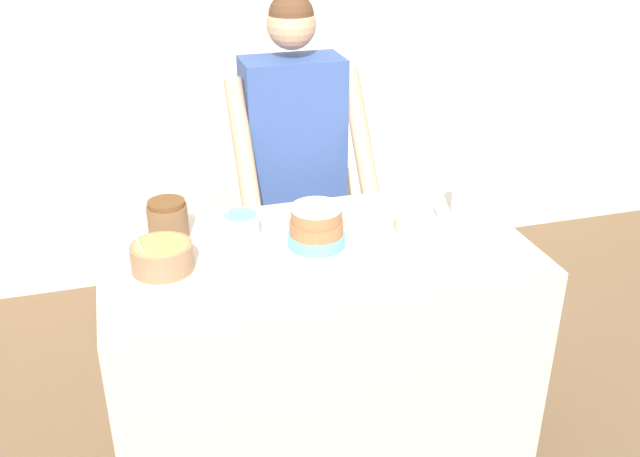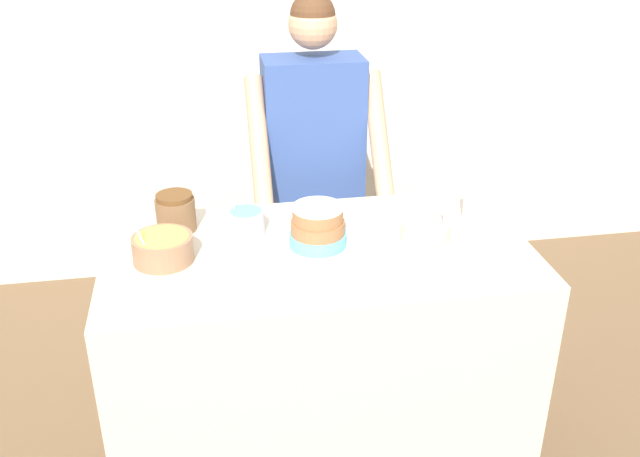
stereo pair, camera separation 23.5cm
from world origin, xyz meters
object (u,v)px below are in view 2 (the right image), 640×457
Objects in this scene: cake at (318,230)px; ceramic_plate at (234,263)px; frosting_bowl_blue at (246,221)px; stoneware_jar at (176,212)px; frosting_bowl_pink at (426,229)px; drinking_glass at (474,202)px; frosting_bowl_yellow at (163,248)px; person_baker at (314,153)px.

ceramic_plate is at bearing -166.11° from cake.
stoneware_jar is (-0.24, 0.07, 0.02)m from frosting_bowl_blue.
drinking_glass is (0.22, 0.11, 0.04)m from frosting_bowl_pink.
frosting_bowl_blue is 0.24m from ceramic_plate.
ceramic_plate is (0.23, -0.07, -0.04)m from frosting_bowl_yellow.
stoneware_jar is at bearing 174.19° from drinking_glass.
person_baker is at bearing 81.80° from cake.
frosting_bowl_yellow is at bearing -131.34° from person_baker.
person_baker is 0.86m from ceramic_plate.
cake is at bearing -33.37° from frosting_bowl_blue.
person_baker reaches higher than drinking_glass.
drinking_glass is at bearing -2.86° from frosting_bowl_blue.
frosting_bowl_blue reaches higher than frosting_bowl_pink.
stoneware_jar is (0.04, 0.23, 0.02)m from frosting_bowl_yellow.
person_baker is 0.64m from frosting_bowl_blue.
frosting_bowl_blue is (-0.33, -0.54, -0.04)m from person_baker.
cake reaches higher than drinking_glass.
cake is 0.28m from frosting_bowl_blue.
person_baker is 9.77× the size of frosting_bowl_blue.
person_baker reaches higher than stoneware_jar.
cake is 0.52m from stoneware_jar.
ceramic_plate is 0.35m from stoneware_jar.
frosting_bowl_blue is at bearing 146.63° from cake.
person_baker is 7.91× the size of ceramic_plate.
ceramic_plate is at bearing -116.92° from person_baker.
frosting_bowl_blue is at bearing 177.14° from drinking_glass.
frosting_bowl_blue is (0.28, 0.16, -0.00)m from frosting_bowl_yellow.
person_baker reaches higher than cake.
frosting_bowl_yellow is at bearing 163.64° from ceramic_plate.
frosting_bowl_yellow is at bearing -150.97° from frosting_bowl_blue.
frosting_bowl_pink is 0.24m from drinking_glass.
frosting_bowl_blue is 1.09× the size of drinking_glass.
frosting_bowl_pink reaches higher than drinking_glass.
drinking_glass reaches higher than stoneware_jar.
person_baker is at bearing 58.54° from frosting_bowl_blue.
stoneware_jar is at bearing 164.45° from frosting_bowl_blue.
cake is 2.12× the size of drinking_glass.
drinking_glass is (1.11, 0.12, 0.03)m from frosting_bowl_yellow.
frosting_bowl_pink reaches higher than stoneware_jar.
ceramic_plate is (-0.39, -0.77, -0.08)m from person_baker.
person_baker reaches higher than ceramic_plate.
frosting_bowl_pink is (0.38, 0.00, -0.03)m from cake.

